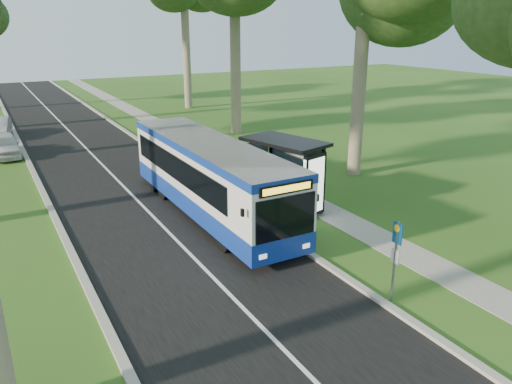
% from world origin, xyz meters
% --- Properties ---
extents(ground, '(120.00, 120.00, 0.00)m').
position_xyz_m(ground, '(0.00, 0.00, 0.00)').
color(ground, '#2C551A').
rests_on(ground, ground).
extents(road, '(7.00, 100.00, 0.02)m').
position_xyz_m(road, '(-3.50, 10.00, 0.01)').
color(road, black).
rests_on(road, ground).
extents(kerb_east, '(0.25, 100.00, 0.12)m').
position_xyz_m(kerb_east, '(0.00, 10.00, 0.06)').
color(kerb_east, '#9E9B93').
rests_on(kerb_east, ground).
extents(kerb_west, '(0.25, 100.00, 0.12)m').
position_xyz_m(kerb_west, '(-7.00, 10.00, 0.06)').
color(kerb_west, '#9E9B93').
rests_on(kerb_west, ground).
extents(centre_line, '(0.12, 100.00, 0.00)m').
position_xyz_m(centre_line, '(-3.50, 10.00, 0.02)').
color(centre_line, white).
rests_on(centre_line, road).
extents(footpath, '(1.50, 100.00, 0.02)m').
position_xyz_m(footpath, '(3.00, 10.00, 0.01)').
color(footpath, gray).
rests_on(footpath, ground).
extents(bus, '(2.43, 11.38, 3.01)m').
position_xyz_m(bus, '(-1.32, 4.40, 1.56)').
color(bus, silver).
rests_on(bus, ground).
extents(bus_stop_sign, '(0.09, 0.34, 2.44)m').
position_xyz_m(bus_stop_sign, '(0.30, -4.31, 1.53)').
color(bus_stop_sign, gray).
rests_on(bus_stop_sign, ground).
extents(bus_shelter, '(2.72, 3.84, 2.97)m').
position_xyz_m(bus_shelter, '(1.73, 2.91, 2.11)').
color(bus_shelter, black).
rests_on(bus_shelter, ground).
extents(litter_bin, '(0.52, 0.52, 0.91)m').
position_xyz_m(litter_bin, '(1.27, 2.76, 0.46)').
color(litter_bin, black).
rests_on(litter_bin, ground).
extents(car_white, '(1.64, 4.01, 1.36)m').
position_xyz_m(car_white, '(-7.99, 18.69, 0.68)').
color(car_white, silver).
rests_on(car_white, ground).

